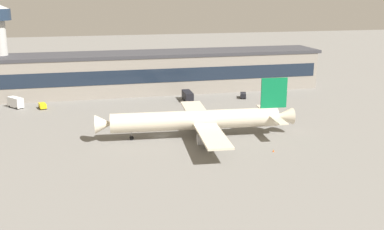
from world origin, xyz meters
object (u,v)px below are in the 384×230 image
(baggage_tug, at_px, (42,106))
(airliner, at_px, (199,120))
(follow_me_car, at_px, (243,95))
(stair_truck, at_px, (15,102))
(traffic_cone_0, at_px, (273,151))
(fuel_truck, at_px, (188,95))

(baggage_tug, bearing_deg, airliner, -44.01)
(follow_me_car, distance_m, stair_truck, 78.58)
(traffic_cone_0, bearing_deg, airliner, 133.09)
(fuel_truck, distance_m, stair_truck, 58.02)
(follow_me_car, relative_size, stair_truck, 0.77)
(baggage_tug, height_order, traffic_cone_0, baggage_tug)
(follow_me_car, distance_m, fuel_truck, 20.57)
(follow_me_car, xyz_separation_m, baggage_tug, (-69.67, 0.48, -0.00))
(airliner, height_order, follow_me_car, airliner)
(follow_me_car, xyz_separation_m, traffic_cone_0, (-12.34, -56.41, -0.80))
(fuel_truck, distance_m, traffic_cone_0, 57.71)
(stair_truck, relative_size, traffic_cone_0, 10.68)
(airliner, height_order, stair_truck, airliner)
(baggage_tug, bearing_deg, traffic_cone_0, -44.78)
(fuel_truck, relative_size, stair_truck, 1.37)
(airliner, relative_size, baggage_tug, 13.25)
(airliner, relative_size, follow_me_car, 11.10)
(baggage_tug, distance_m, fuel_truck, 49.12)
(traffic_cone_0, bearing_deg, follow_me_car, 77.66)
(follow_me_car, bearing_deg, stair_truck, 177.09)
(traffic_cone_0, bearing_deg, stair_truck, 137.59)
(baggage_tug, height_order, stair_truck, stair_truck)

